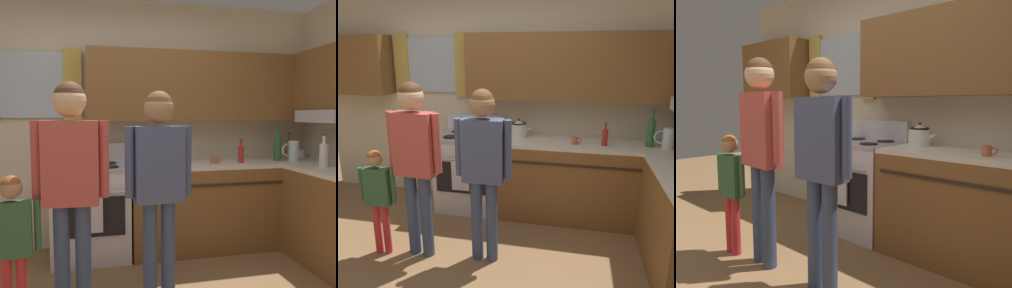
% 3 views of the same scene
% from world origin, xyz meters
% --- Properties ---
extents(back_wall_unit, '(4.60, 0.42, 2.60)m').
position_xyz_m(back_wall_unit, '(0.08, 1.82, 1.46)').
color(back_wall_unit, beige).
rests_on(back_wall_unit, ground).
extents(kitchen_counter_run, '(2.13, 1.79, 0.90)m').
position_xyz_m(kitchen_counter_run, '(1.50, 1.22, 0.45)').
color(kitchen_counter_run, brown).
rests_on(kitchen_counter_run, ground).
extents(stove_oven, '(0.72, 0.67, 1.10)m').
position_xyz_m(stove_oven, '(-0.21, 1.54, 0.47)').
color(stove_oven, silver).
rests_on(stove_oven, ground).
extents(bottle_sauce_red, '(0.06, 0.06, 0.25)m').
position_xyz_m(bottle_sauce_red, '(1.32, 1.42, 0.99)').
color(bottle_sauce_red, red).
rests_on(bottle_sauce_red, kitchen_counter_run).
extents(bottle_wine_green, '(0.08, 0.08, 0.39)m').
position_xyz_m(bottle_wine_green, '(1.77, 1.49, 1.05)').
color(bottle_wine_green, '#2D6633').
rests_on(bottle_wine_green, kitchen_counter_run).
extents(cup_terracotta, '(0.11, 0.07, 0.08)m').
position_xyz_m(cup_terracotta, '(1.02, 1.41, 0.94)').
color(cup_terracotta, '#B76642').
rests_on(cup_terracotta, kitchen_counter_run).
extents(stovetop_kettle, '(0.27, 0.20, 0.21)m').
position_xyz_m(stovetop_kettle, '(0.37, 1.62, 1.00)').
color(stovetop_kettle, silver).
rests_on(stovetop_kettle, kitchen_counter_run).
extents(water_pitcher, '(0.19, 0.11, 0.22)m').
position_xyz_m(water_pitcher, '(1.92, 1.42, 1.01)').
color(water_pitcher, silver).
rests_on(water_pitcher, kitchen_counter_run).
extents(adult_holding_child, '(0.50, 0.22, 1.61)m').
position_xyz_m(adult_holding_child, '(-0.34, 0.47, 1.01)').
color(adult_holding_child, '#38476B').
rests_on(adult_holding_child, ground).
extents(adult_in_plaid, '(0.49, 0.21, 1.56)m').
position_xyz_m(adult_in_plaid, '(0.26, 0.52, 0.98)').
color(adult_in_plaid, '#38476B').
rests_on(adult_in_plaid, ground).
extents(small_child, '(0.34, 0.14, 1.02)m').
position_xyz_m(small_child, '(-0.70, 0.40, 0.64)').
color(small_child, red).
rests_on(small_child, ground).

